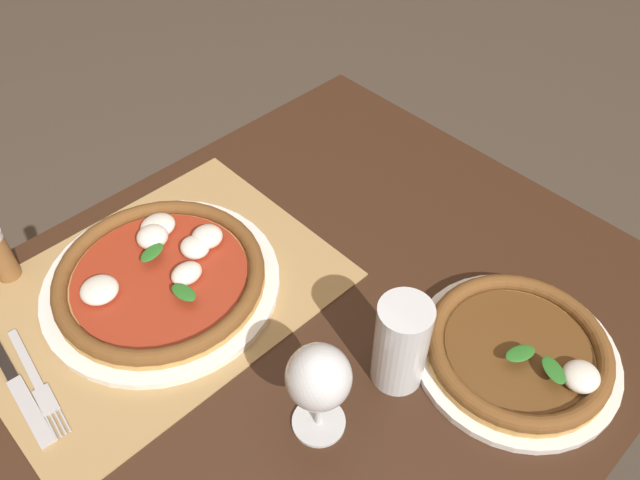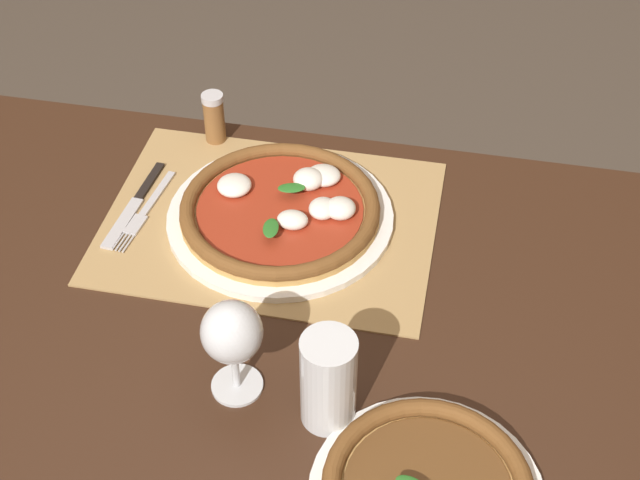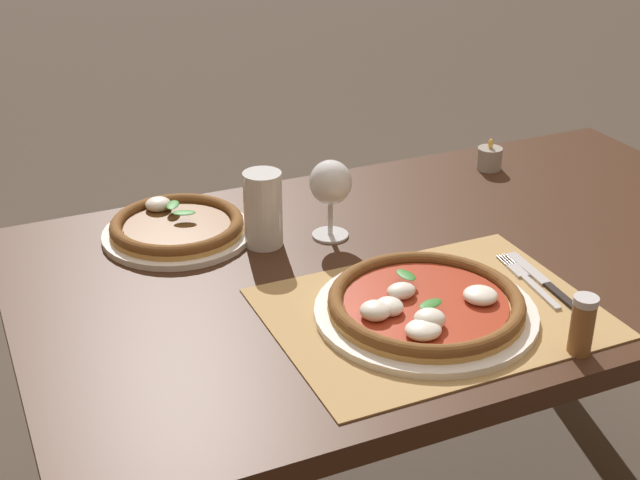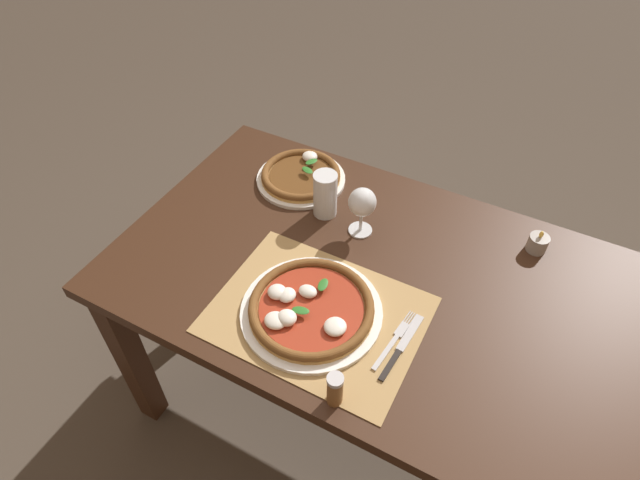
% 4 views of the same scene
% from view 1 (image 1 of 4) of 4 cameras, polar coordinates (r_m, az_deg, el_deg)
% --- Properties ---
extents(dining_table, '(1.48, 0.87, 0.74)m').
position_cam_1_polar(dining_table, '(0.96, -11.96, -18.07)').
color(dining_table, '#382114').
rests_on(dining_table, ground).
extents(paper_placemat, '(0.53, 0.40, 0.00)m').
position_cam_1_polar(paper_placemat, '(0.99, -14.77, -4.73)').
color(paper_placemat, '#A88451').
rests_on(paper_placemat, dining_table).
extents(pizza_near, '(0.36, 0.36, 0.05)m').
position_cam_1_polar(pizza_near, '(0.98, -14.35, -3.23)').
color(pizza_near, white).
rests_on(pizza_near, paper_placemat).
extents(pizza_far, '(0.29, 0.29, 0.05)m').
position_cam_1_polar(pizza_far, '(0.92, 17.69, -9.61)').
color(pizza_far, white).
rests_on(pizza_far, dining_table).
extents(wine_glass, '(0.08, 0.08, 0.16)m').
position_cam_1_polar(wine_glass, '(0.75, -0.13, -12.70)').
color(wine_glass, silver).
rests_on(wine_glass, dining_table).
extents(pint_glass, '(0.07, 0.07, 0.15)m').
position_cam_1_polar(pint_glass, '(0.83, 7.40, -9.49)').
color(pint_glass, silver).
rests_on(pint_glass, dining_table).
extents(fork, '(0.04, 0.20, 0.00)m').
position_cam_1_polar(fork, '(0.95, -24.48, -11.66)').
color(fork, '#B7B7BC').
rests_on(fork, paper_placemat).
extents(knife, '(0.03, 0.22, 0.01)m').
position_cam_1_polar(knife, '(0.96, -25.95, -11.92)').
color(knife, black).
rests_on(knife, paper_placemat).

